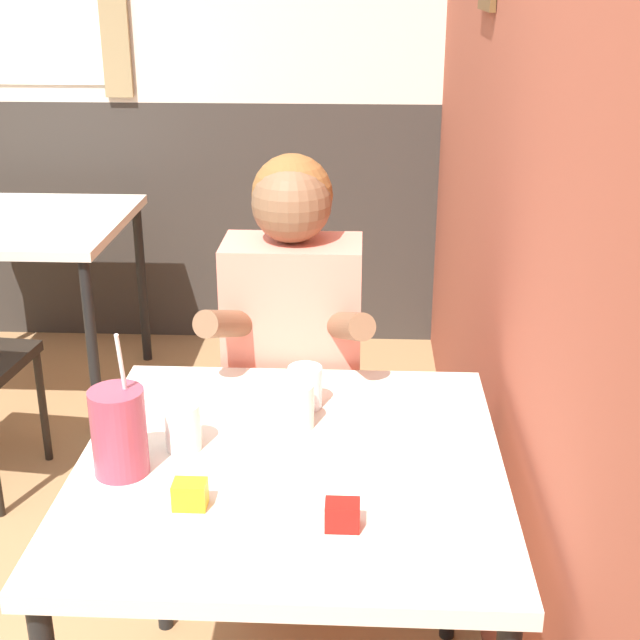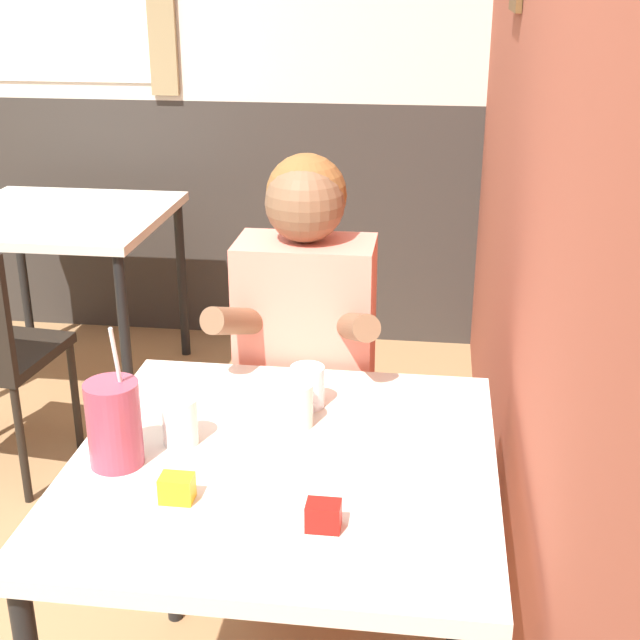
{
  "view_description": "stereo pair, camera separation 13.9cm",
  "coord_description": "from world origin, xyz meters",
  "px_view_note": "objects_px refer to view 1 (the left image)",
  "views": [
    {
      "loc": [
        0.88,
        -1.21,
        1.65
      ],
      "look_at": [
        0.8,
        0.47,
        0.98
      ],
      "focal_mm": 50.0,
      "sensor_mm": 36.0,
      "label": 1
    },
    {
      "loc": [
        1.02,
        -1.2,
        1.65
      ],
      "look_at": [
        0.8,
        0.47,
        0.98
      ],
      "focal_mm": 50.0,
      "sensor_mm": 36.0,
      "label": 2
    }
  ],
  "objects_px": {
    "main_table": "(291,493)",
    "person_seated": "(294,386)",
    "background_table": "(18,238)",
    "cocktail_pitcher": "(119,432)"
  },
  "relations": [
    {
      "from": "main_table",
      "to": "person_seated",
      "type": "bearing_deg",
      "value": 93.83
    },
    {
      "from": "background_table",
      "to": "cocktail_pitcher",
      "type": "height_order",
      "value": "cocktail_pitcher"
    },
    {
      "from": "background_table",
      "to": "cocktail_pitcher",
      "type": "relative_size",
      "value": 2.87
    },
    {
      "from": "background_table",
      "to": "person_seated",
      "type": "xyz_separation_m",
      "value": [
        1.16,
        -1.2,
        -0.03
      ]
    },
    {
      "from": "main_table",
      "to": "person_seated",
      "type": "height_order",
      "value": "person_seated"
    },
    {
      "from": "person_seated",
      "to": "main_table",
      "type": "bearing_deg",
      "value": -86.17
    },
    {
      "from": "background_table",
      "to": "person_seated",
      "type": "distance_m",
      "value": 1.67
    },
    {
      "from": "background_table",
      "to": "main_table",
      "type": "bearing_deg",
      "value": -55.55
    },
    {
      "from": "main_table",
      "to": "person_seated",
      "type": "distance_m",
      "value": 0.55
    },
    {
      "from": "background_table",
      "to": "cocktail_pitcher",
      "type": "xyz_separation_m",
      "value": [
        0.88,
        -1.81,
        0.16
      ]
    }
  ]
}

